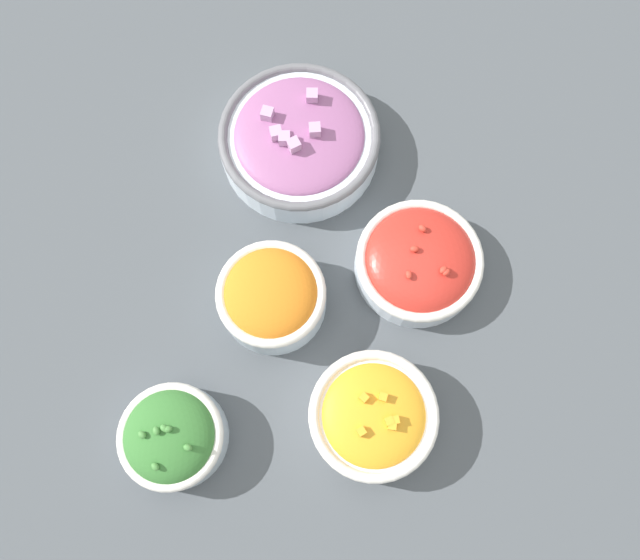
{
  "coord_description": "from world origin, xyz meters",
  "views": [
    {
      "loc": [
        0.19,
        0.02,
        0.74
      ],
      "look_at": [
        0.0,
        0.0,
        0.03
      ],
      "focal_mm": 35.0,
      "sensor_mm": 36.0,
      "label": 1
    }
  ],
  "objects_px": {
    "bowl_carrots": "(272,296)",
    "bowl_cherry_tomatoes": "(419,262)",
    "bowl_broccoli": "(172,436)",
    "bowl_squash": "(373,416)",
    "bowl_red_onion": "(300,140)"
  },
  "relations": [
    {
      "from": "bowl_red_onion",
      "to": "bowl_broccoli",
      "type": "relative_size",
      "value": 1.73
    },
    {
      "from": "bowl_squash",
      "to": "bowl_cherry_tomatoes",
      "type": "relative_size",
      "value": 0.94
    },
    {
      "from": "bowl_red_onion",
      "to": "bowl_cherry_tomatoes",
      "type": "distance_m",
      "value": 0.22
    },
    {
      "from": "bowl_cherry_tomatoes",
      "to": "bowl_broccoli",
      "type": "relative_size",
      "value": 1.3
    },
    {
      "from": "bowl_squash",
      "to": "bowl_red_onion",
      "type": "distance_m",
      "value": 0.35
    },
    {
      "from": "bowl_squash",
      "to": "bowl_broccoli",
      "type": "height_order",
      "value": "bowl_broccoli"
    },
    {
      "from": "bowl_broccoli",
      "to": "bowl_carrots",
      "type": "distance_m",
      "value": 0.19
    },
    {
      "from": "bowl_carrots",
      "to": "bowl_cherry_tomatoes",
      "type": "bearing_deg",
      "value": 110.36
    },
    {
      "from": "bowl_squash",
      "to": "bowl_red_onion",
      "type": "bearing_deg",
      "value": -160.34
    },
    {
      "from": "bowl_carrots",
      "to": "bowl_broccoli",
      "type": "bearing_deg",
      "value": -28.57
    },
    {
      "from": "bowl_red_onion",
      "to": "bowl_broccoli",
      "type": "height_order",
      "value": "bowl_broccoli"
    },
    {
      "from": "bowl_squash",
      "to": "bowl_cherry_tomatoes",
      "type": "bearing_deg",
      "value": 167.42
    },
    {
      "from": "bowl_broccoli",
      "to": "bowl_carrots",
      "type": "xyz_separation_m",
      "value": [
        -0.17,
        0.09,
        0.01
      ]
    },
    {
      "from": "bowl_red_onion",
      "to": "bowl_cherry_tomatoes",
      "type": "bearing_deg",
      "value": 47.86
    },
    {
      "from": "bowl_broccoli",
      "to": "bowl_carrots",
      "type": "bearing_deg",
      "value": 151.43
    }
  ]
}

